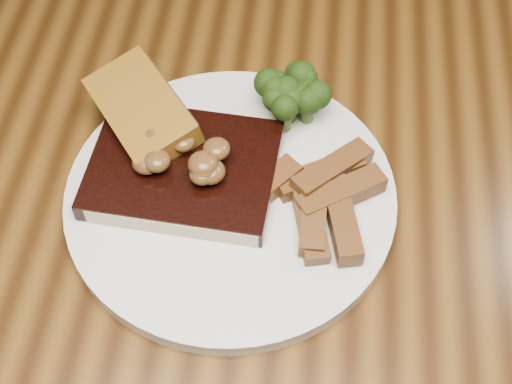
# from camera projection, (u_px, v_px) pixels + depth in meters

# --- Properties ---
(dining_table) EXTENTS (1.60, 0.90, 0.75)m
(dining_table) POSITION_uv_depth(u_px,v_px,m) (267.00, 256.00, 0.72)
(dining_table) COLOR #533410
(dining_table) RESTS_ON ground
(plate) EXTENTS (0.32, 0.32, 0.01)m
(plate) POSITION_uv_depth(u_px,v_px,m) (231.00, 198.00, 0.64)
(plate) COLOR silver
(plate) RESTS_ON dining_table
(steak) EXTENTS (0.17, 0.14, 0.02)m
(steak) POSITION_uv_depth(u_px,v_px,m) (184.00, 171.00, 0.64)
(steak) COLOR black
(steak) RESTS_ON plate
(steak_bone) EXTENTS (0.15, 0.02, 0.02)m
(steak_bone) POSITION_uv_depth(u_px,v_px,m) (173.00, 225.00, 0.61)
(steak_bone) COLOR beige
(steak_bone) RESTS_ON plate
(mushroom_pile) EXTENTS (0.07, 0.07, 0.03)m
(mushroom_pile) POSITION_uv_depth(u_px,v_px,m) (179.00, 151.00, 0.62)
(mushroom_pile) COLOR brown
(mushroom_pile) RESTS_ON steak
(garlic_bread) EXTENTS (0.12, 0.13, 0.03)m
(garlic_bread) POSITION_uv_depth(u_px,v_px,m) (145.00, 124.00, 0.67)
(garlic_bread) COLOR #96691B
(garlic_bread) RESTS_ON plate
(potato_wedges) EXTENTS (0.11, 0.11, 0.02)m
(potato_wedges) POSITION_uv_depth(u_px,v_px,m) (318.00, 189.00, 0.63)
(potato_wedges) COLOR brown
(potato_wedges) RESTS_ON plate
(broccoli_cluster) EXTENTS (0.08, 0.08, 0.04)m
(broccoli_cluster) POSITION_uv_depth(u_px,v_px,m) (286.00, 109.00, 0.67)
(broccoli_cluster) COLOR #1E390C
(broccoli_cluster) RESTS_ON plate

